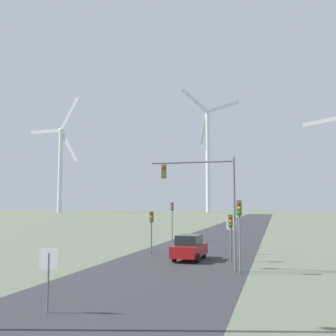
# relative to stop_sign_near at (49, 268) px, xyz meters

# --- Properties ---
(road_surface) EXTENTS (10.00, 240.00, 0.01)m
(road_surface) POSITION_rel_stop_sign_near_xyz_m (1.68, 38.17, -1.67)
(road_surface) COLOR #2D2D33
(road_surface) RESTS_ON ground
(stop_sign_near) EXTENTS (0.81, 0.07, 2.39)m
(stop_sign_near) POSITION_rel_stop_sign_near_xyz_m (0.00, 0.00, 0.00)
(stop_sign_near) COLOR slate
(stop_sign_near) RESTS_ON ground
(stop_sign_far) EXTENTS (0.81, 0.07, 2.81)m
(stop_sign_far) POSITION_rel_stop_sign_near_xyz_m (4.75, 19.24, 0.30)
(stop_sign_far) COLOR slate
(stop_sign_far) RESTS_ON ground
(traffic_light_post_near_left) EXTENTS (0.28, 0.34, 3.48)m
(traffic_light_post_near_left) POSITION_rel_stop_sign_near_xyz_m (-1.59, 17.59, 0.89)
(traffic_light_post_near_left) COLOR slate
(traffic_light_post_near_left) RESTS_ON ground
(traffic_light_post_near_right) EXTENTS (0.28, 0.34, 4.28)m
(traffic_light_post_near_right) POSITION_rel_stop_sign_near_xyz_m (6.21, 10.30, 1.46)
(traffic_light_post_near_right) COLOR slate
(traffic_light_post_near_right) RESTS_ON ground
(traffic_light_post_mid_left) EXTENTS (0.28, 0.33, 4.28)m
(traffic_light_post_mid_left) POSITION_rel_stop_sign_near_xyz_m (-2.85, 29.00, 1.46)
(traffic_light_post_mid_left) COLOR slate
(traffic_light_post_mid_left) RESTS_ON ground
(traffic_light_post_mid_right) EXTENTS (0.28, 0.34, 3.31)m
(traffic_light_post_mid_right) POSITION_rel_stop_sign_near_xyz_m (5.15, 15.11, 0.76)
(traffic_light_post_mid_right) COLOR slate
(traffic_light_post_mid_right) RESTS_ON ground
(traffic_light_mast_overhead) EXTENTS (5.36, 0.35, 6.97)m
(traffic_light_mast_overhead) POSITION_rel_stop_sign_near_xyz_m (4.11, 10.98, 3.31)
(traffic_light_mast_overhead) COLOR slate
(traffic_light_mast_overhead) RESTS_ON ground
(car_approaching) EXTENTS (2.03, 4.20, 1.83)m
(car_approaching) POSITION_rel_stop_sign_near_xyz_m (2.15, 15.06, -0.76)
(car_approaching) COLOR maroon
(car_approaching) RESTS_ON ground
(wind_turbine_far_left) EXTENTS (29.14, 2.77, 59.19)m
(wind_turbine_far_left) POSITION_rel_stop_sign_near_xyz_m (-98.39, 165.48, 24.71)
(wind_turbine_far_left) COLOR silver
(wind_turbine_far_left) RESTS_ON ground
(wind_turbine_left) EXTENTS (29.57, 10.69, 65.73)m
(wind_turbine_left) POSITION_rel_stop_sign_near_xyz_m (-25.96, 189.93, 30.24)
(wind_turbine_left) COLOR silver
(wind_turbine_left) RESTS_ON ground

